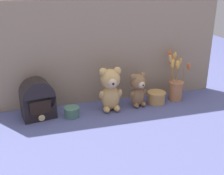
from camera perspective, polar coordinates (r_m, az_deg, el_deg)
ground_plane at (r=1.67m, az=0.19°, el=-4.68°), size 4.00×4.00×0.00m
backdrop_wall at (r=1.71m, az=-1.37°, el=7.17°), size 1.47×0.02×0.62m
teddy_bear_large at (r=1.62m, az=-0.32°, el=-0.16°), size 0.14×0.13×0.26m
teddy_bear_medium at (r=1.69m, az=5.30°, el=-0.31°), size 0.12×0.11×0.21m
flower_vase at (r=1.82m, az=12.82°, el=0.63°), size 0.15×0.16×0.31m
vintage_radio at (r=1.60m, az=-14.88°, el=-2.43°), size 0.20×0.16×0.22m
decorative_tin_tall at (r=1.60m, az=-8.17°, el=-4.91°), size 0.09×0.09×0.06m
decorative_tin_short at (r=1.77m, az=8.98°, el=-1.98°), size 0.11×0.11×0.07m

